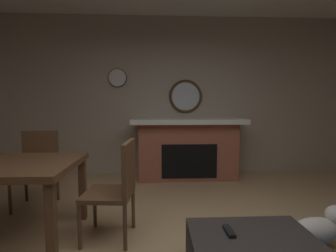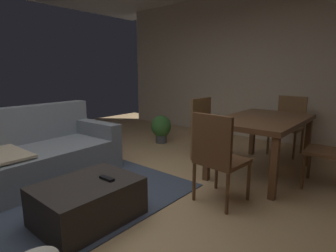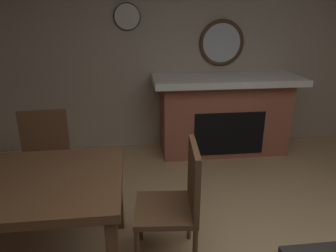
% 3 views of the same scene
% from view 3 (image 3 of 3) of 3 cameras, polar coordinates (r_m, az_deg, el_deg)
% --- Properties ---
extents(wall_back_fireplace_side, '(7.63, 0.12, 2.85)m').
position_cam_3_polar(wall_back_fireplace_side, '(4.31, 6.47, 15.10)').
color(wall_back_fireplace_side, '#B7A893').
rests_on(wall_back_fireplace_side, ground).
extents(fireplace, '(1.89, 0.76, 1.04)m').
position_cam_3_polar(fireplace, '(4.19, 10.23, 2.22)').
color(fireplace, '#9E5642').
rests_on(fireplace, ground).
extents(round_wall_mirror, '(0.60, 0.05, 0.60)m').
position_cam_3_polar(round_wall_mirror, '(4.29, 9.85, 14.85)').
color(round_wall_mirror, '#4C331E').
extents(dining_table, '(1.49, 0.93, 0.74)m').
position_cam_3_polar(dining_table, '(2.36, -27.11, -10.65)').
color(dining_table, brown).
rests_on(dining_table, ground).
extents(dining_chair_south, '(0.47, 0.47, 0.93)m').
position_cam_3_polar(dining_chair_south, '(3.15, -21.78, -5.01)').
color(dining_chair_south, brown).
rests_on(dining_chair_south, ground).
extents(dining_chair_west, '(0.48, 0.48, 0.93)m').
position_cam_3_polar(dining_chair_west, '(2.29, 1.90, -13.14)').
color(dining_chair_west, brown).
rests_on(dining_chair_west, ground).
extents(wall_clock, '(0.33, 0.03, 0.33)m').
position_cam_3_polar(wall_clock, '(4.10, -7.56, 19.36)').
color(wall_clock, silver).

